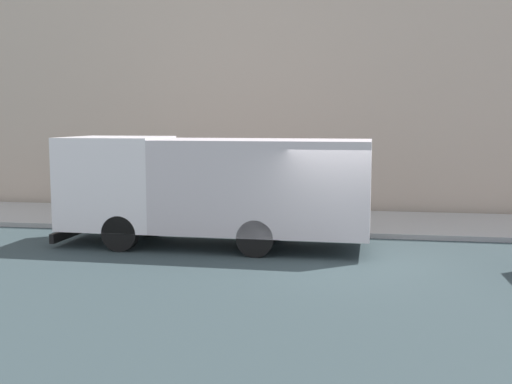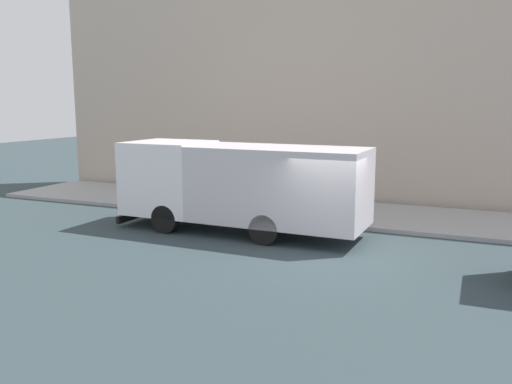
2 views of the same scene
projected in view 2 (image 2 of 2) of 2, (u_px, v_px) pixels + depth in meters
ground at (331, 255)px, 14.00m from camera, size 80.00×80.00×0.00m
sidewalk at (370, 215)px, 18.61m from camera, size 4.21×30.00×0.13m
building_facade at (389, 54)px, 20.02m from camera, size 0.50×30.00×11.49m
large_utility_truck at (240, 183)px, 16.21m from camera, size 2.46×7.79×2.73m
pedestrian_walking at (192, 178)px, 21.09m from camera, size 0.51×0.51×1.65m
pedestrian_standing at (164, 171)px, 23.13m from camera, size 0.45×0.45×1.66m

